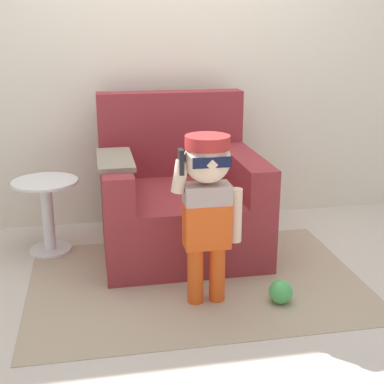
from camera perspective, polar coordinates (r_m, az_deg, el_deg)
ground_plane at (r=3.71m, az=-0.25°, el=-6.29°), size 10.00×10.00×0.00m
wall_back at (r=4.09m, az=-2.14°, el=14.75°), size 10.00×0.05×2.60m
armchair at (r=3.67m, az=-1.46°, el=-0.75°), size 1.06×1.01×1.04m
person_child at (r=2.83m, az=1.65°, el=-0.24°), size 0.39×0.29×0.95m
side_table at (r=3.73m, az=-15.18°, el=-1.77°), size 0.43×0.43×0.51m
rug at (r=3.29m, az=0.42°, el=-9.44°), size 1.99×1.38×0.01m
toy_ball at (r=3.07m, az=9.43°, el=-10.45°), size 0.14×0.14×0.14m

